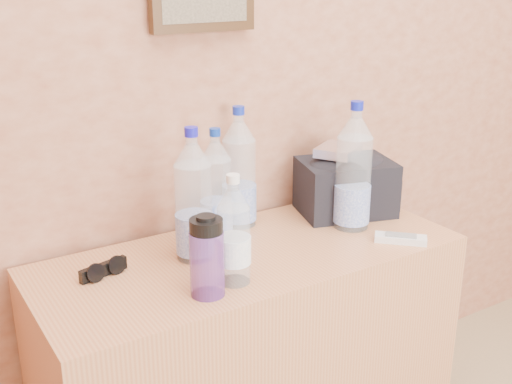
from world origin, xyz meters
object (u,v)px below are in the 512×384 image
at_px(pet_large_d, 353,173).
at_px(sunglasses, 103,270).
at_px(pet_large_a, 194,202).
at_px(pet_large_b, 216,190).
at_px(nalgene_bottle, 207,256).
at_px(dresser, 250,366).
at_px(pet_small, 234,236).
at_px(foil_packet, 338,151).
at_px(ac_remote, 401,239).
at_px(toiletry_bag, 346,184).
at_px(pet_large_c, 239,174).

relative_size(pet_large_d, sunglasses, 2.88).
bearing_deg(pet_large_a, pet_large_b, 37.56).
bearing_deg(nalgene_bottle, dresser, 35.54).
relative_size(pet_small, foil_packet, 2.10).
bearing_deg(pet_large_a, foil_packet, 6.19).
relative_size(pet_large_a, ac_remote, 2.48).
height_order(pet_large_a, pet_large_d, pet_large_d).
height_order(pet_large_a, sunglasses, pet_large_a).
bearing_deg(nalgene_bottle, pet_small, 15.43).
xyz_separation_m(pet_large_b, foil_packet, (0.40, -0.03, 0.06)).
relative_size(pet_large_d, foil_packet, 2.86).
relative_size(sunglasses, toiletry_bag, 0.47).
relative_size(pet_large_c, toiletry_bag, 1.29).
height_order(pet_small, ac_remote, pet_small).
bearing_deg(pet_large_b, sunglasses, -170.05).
xyz_separation_m(pet_large_a, pet_small, (0.02, -0.17, -0.04)).
bearing_deg(toiletry_bag, pet_large_b, -168.67).
distance_m(pet_large_a, pet_large_b, 0.14).
xyz_separation_m(pet_large_a, foil_packet, (0.51, 0.06, 0.05)).
distance_m(pet_large_c, toiletry_bag, 0.34).
bearing_deg(toiletry_bag, pet_large_a, -158.48).
relative_size(ac_remote, foil_packet, 1.09).
bearing_deg(pet_small, pet_large_a, 95.92).
xyz_separation_m(pet_large_d, ac_remote, (0.04, -0.16, -0.16)).
height_order(pet_large_b, sunglasses, pet_large_b).
height_order(pet_large_a, pet_large_b, pet_large_a).
distance_m(pet_large_a, pet_large_c, 0.26).
height_order(pet_large_b, pet_small, pet_large_b).
xyz_separation_m(dresser, foil_packet, (0.37, 0.11, 0.56)).
relative_size(ac_remote, toiletry_bag, 0.51).
xyz_separation_m(pet_small, nalgene_bottle, (-0.08, -0.02, -0.02)).
bearing_deg(ac_remote, pet_small, -140.36).
bearing_deg(sunglasses, pet_large_d, -20.37).
bearing_deg(dresser, toiletry_bag, 13.51).
height_order(pet_large_c, ac_remote, pet_large_c).
height_order(pet_large_d, ac_remote, pet_large_d).
distance_m(ac_remote, foil_packet, 0.33).
height_order(pet_large_a, foil_packet, pet_large_a).
bearing_deg(pet_large_c, toiletry_bag, -15.39).
relative_size(dresser, ac_remote, 8.15).
distance_m(pet_small, nalgene_bottle, 0.09).
xyz_separation_m(ac_remote, toiletry_bag, (0.01, 0.26, 0.08)).
height_order(ac_remote, foil_packet, foil_packet).
height_order(dresser, pet_large_d, pet_large_d).
xyz_separation_m(pet_large_d, sunglasses, (-0.72, 0.08, -0.15)).
relative_size(nalgene_bottle, sunglasses, 1.53).
height_order(nalgene_bottle, toiletry_bag, nalgene_bottle).
distance_m(pet_large_d, foil_packet, 0.12).
height_order(dresser, toiletry_bag, toiletry_bag).
relative_size(pet_large_a, foil_packet, 2.70).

